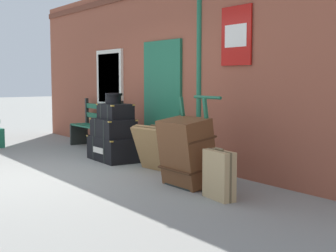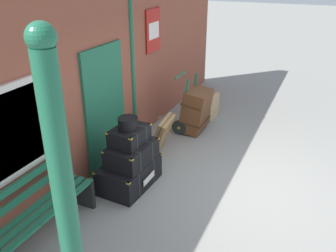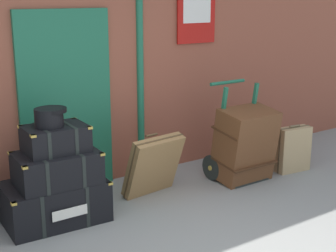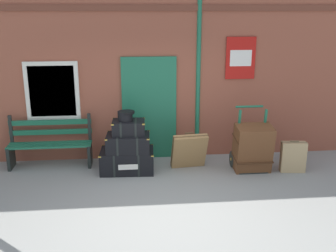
# 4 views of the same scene
# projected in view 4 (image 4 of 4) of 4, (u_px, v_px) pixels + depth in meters

# --- Properties ---
(ground_plane) EXTENTS (60.00, 60.00, 0.00)m
(ground_plane) POSITION_uv_depth(u_px,v_px,m) (166.00, 213.00, 6.10)
(ground_plane) COLOR gray
(brick_facade) EXTENTS (10.40, 0.35, 3.20)m
(brick_facade) POSITION_uv_depth(u_px,v_px,m) (153.00, 80.00, 8.13)
(brick_facade) COLOR brown
(brick_facade) RESTS_ON ground
(platform_bench) EXTENTS (1.60, 0.43, 1.01)m
(platform_bench) POSITION_uv_depth(u_px,v_px,m) (50.00, 144.00, 7.85)
(platform_bench) COLOR #1E6647
(platform_bench) RESTS_ON ground
(steamer_trunk_base) EXTENTS (1.04, 0.70, 0.43)m
(steamer_trunk_base) POSITION_uv_depth(u_px,v_px,m) (127.00, 160.00, 7.65)
(steamer_trunk_base) COLOR black
(steamer_trunk_base) RESTS_ON ground
(steamer_trunk_middle) EXTENTS (0.84, 0.60, 0.33)m
(steamer_trunk_middle) POSITION_uv_depth(u_px,v_px,m) (128.00, 143.00, 7.50)
(steamer_trunk_middle) COLOR black
(steamer_trunk_middle) RESTS_ON steamer_trunk_base
(steamer_trunk_top) EXTENTS (0.63, 0.47, 0.27)m
(steamer_trunk_top) POSITION_uv_depth(u_px,v_px,m) (129.00, 127.00, 7.46)
(steamer_trunk_top) COLOR black
(steamer_trunk_top) RESTS_ON steamer_trunk_middle
(round_hatbox) EXTENTS (0.31, 0.29, 0.19)m
(round_hatbox) POSITION_uv_depth(u_px,v_px,m) (125.00, 115.00, 7.38)
(round_hatbox) COLOR black
(round_hatbox) RESTS_ON steamer_trunk_top
(porters_trolley) EXTENTS (0.71, 0.56, 1.21)m
(porters_trolley) POSITION_uv_depth(u_px,v_px,m) (249.00, 154.00, 7.78)
(porters_trolley) COLOR black
(porters_trolley) RESTS_ON ground
(large_brown_trunk) EXTENTS (0.70, 0.56, 0.93)m
(large_brown_trunk) POSITION_uv_depth(u_px,v_px,m) (253.00, 148.00, 7.57)
(large_brown_trunk) COLOR brown
(large_brown_trunk) RESTS_ON ground
(suitcase_cream) EXTENTS (0.70, 0.45, 0.72)m
(suitcase_cream) POSITION_uv_depth(u_px,v_px,m) (189.00, 151.00, 7.72)
(suitcase_cream) COLOR olive
(suitcase_cream) RESTS_ON ground
(suitcase_slate) EXTENTS (0.48, 0.23, 0.63)m
(suitcase_slate) POSITION_uv_depth(u_px,v_px,m) (293.00, 157.00, 7.59)
(suitcase_slate) COLOR tan
(suitcase_slate) RESTS_ON ground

